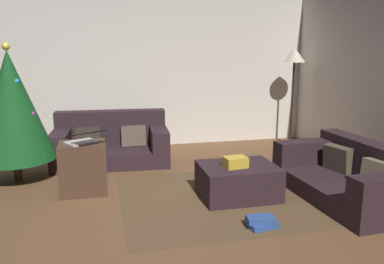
% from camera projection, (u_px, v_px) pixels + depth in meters
% --- Properties ---
extents(ground_plane, '(6.40, 6.40, 0.00)m').
position_uv_depth(ground_plane, '(155.00, 224.00, 3.79)').
color(ground_plane, brown).
extents(rear_partition, '(6.40, 0.12, 2.60)m').
position_uv_depth(rear_partition, '(127.00, 69.00, 6.51)').
color(rear_partition, silver).
rests_on(rear_partition, ground_plane).
extents(couch_left, '(1.66, 0.97, 0.72)m').
position_uv_depth(couch_left, '(111.00, 143.00, 5.80)').
color(couch_left, '#2D1E23').
rests_on(couch_left, ground_plane).
extents(couch_right, '(1.00, 1.72, 0.61)m').
position_uv_depth(couch_right, '(352.00, 177.00, 4.41)').
color(couch_right, '#2D1E23').
rests_on(couch_right, ground_plane).
extents(ottoman, '(0.84, 0.67, 0.37)m').
position_uv_depth(ottoman, '(238.00, 181.00, 4.45)').
color(ottoman, '#2D1E23').
rests_on(ottoman, ground_plane).
extents(gift_box, '(0.26, 0.20, 0.12)m').
position_uv_depth(gift_box, '(235.00, 162.00, 4.33)').
color(gift_box, gold).
rests_on(gift_box, ottoman).
extents(tv_remote, '(0.08, 0.17, 0.02)m').
position_uv_depth(tv_remote, '(234.00, 162.00, 4.50)').
color(tv_remote, black).
rests_on(tv_remote, ottoman).
extents(christmas_tree, '(0.98, 0.98, 1.72)m').
position_uv_depth(christmas_tree, '(12.00, 106.00, 4.85)').
color(christmas_tree, brown).
rests_on(christmas_tree, ground_plane).
extents(side_table, '(0.52, 0.44, 0.59)m').
position_uv_depth(side_table, '(83.00, 168.00, 4.56)').
color(side_table, '#4C3323').
rests_on(side_table, ground_plane).
extents(laptop, '(0.49, 0.51, 0.18)m').
position_uv_depth(laptop, '(84.00, 139.00, 4.45)').
color(laptop, silver).
rests_on(laptop, side_table).
extents(book_stack, '(0.30, 0.23, 0.11)m').
position_uv_depth(book_stack, '(261.00, 222.00, 3.71)').
color(book_stack, '#2D5193').
rests_on(book_stack, ground_plane).
extents(corner_lamp, '(0.36, 0.36, 1.65)m').
position_uv_depth(corner_lamp, '(294.00, 62.00, 6.60)').
color(corner_lamp, black).
rests_on(corner_lamp, ground_plane).
extents(area_rug, '(2.60, 2.00, 0.01)m').
position_uv_depth(area_rug, '(237.00, 196.00, 4.48)').
color(area_rug, brown).
rests_on(area_rug, ground_plane).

